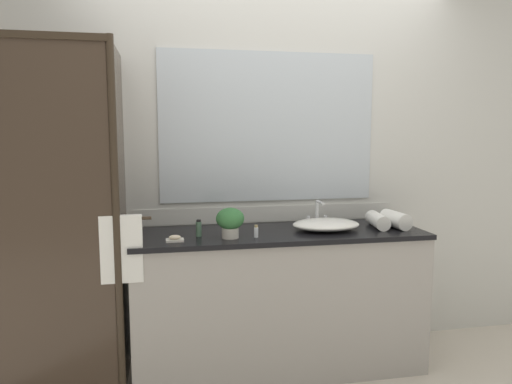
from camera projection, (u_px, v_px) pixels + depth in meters
ground_plane at (279, 367)px, 3.03m from camera, size 8.00×8.00×0.00m
wall_back_with_mirror at (268, 163)px, 3.21m from camera, size 4.40×0.06×2.60m
vanity_cabinet at (279, 300)px, 2.99m from camera, size 1.80×0.58×0.90m
shower_enclosure at (55, 226)px, 2.48m from camera, size 1.20×0.59×2.00m
sink_basin at (326, 225)px, 2.96m from camera, size 0.43×0.32×0.07m
faucet at (317, 216)px, 3.12m from camera, size 0.17×0.14×0.17m
potted_plant at (230, 221)px, 2.72m from camera, size 0.16×0.16×0.18m
soap_dish at (175, 239)px, 2.65m from camera, size 0.10×0.07×0.04m
amenity_bottle_lotion at (256, 232)px, 2.74m from camera, size 0.02×0.02×0.07m
amenity_bottle_body_wash at (199, 228)px, 2.78m from camera, size 0.03×0.03×0.10m
rolled_towel_near_edge at (396, 220)px, 3.02m from camera, size 0.13×0.24×0.11m
rolled_towel_middle at (378, 220)px, 3.03m from camera, size 0.13×0.27×0.09m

